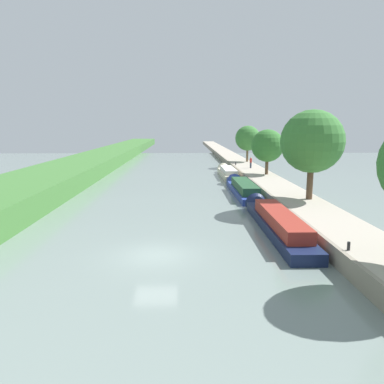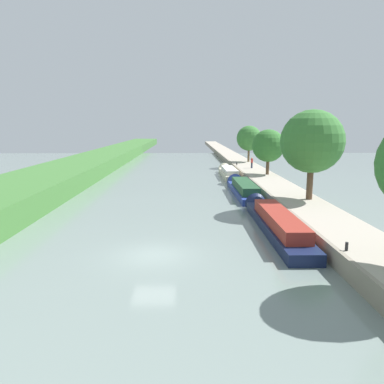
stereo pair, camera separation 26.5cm
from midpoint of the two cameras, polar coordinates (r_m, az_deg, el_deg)
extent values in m
plane|color=slate|center=(21.70, -6.05, -9.73)|extent=(160.00, 160.00, 0.00)
cube|color=#A89E8E|center=(23.72, 24.12, -7.53)|extent=(4.01, 260.00, 1.04)
cube|color=gray|center=(22.88, 19.26, -7.76)|extent=(0.25, 260.00, 1.09)
cube|color=#141E42|center=(26.74, 12.80, -5.26)|extent=(2.01, 13.47, 0.72)
cube|color=maroon|center=(25.92, 13.23, -4.02)|extent=(1.65, 9.43, 0.82)
cone|color=#141E42|center=(33.70, 9.79, -1.95)|extent=(1.91, 1.21, 1.91)
cube|color=#283D93|center=(40.37, 7.78, 0.05)|extent=(2.12, 12.02, 0.62)
cube|color=#234C2D|center=(39.66, 7.94, 0.94)|extent=(1.73, 8.42, 0.84)
cone|color=#283D93|center=(46.85, 6.50, 1.49)|extent=(2.01, 1.27, 2.01)
cube|color=beige|center=(54.21, 5.46, 2.75)|extent=(2.05, 10.93, 0.71)
cube|color=silver|center=(53.59, 5.54, 3.38)|extent=(1.68, 7.65, 0.62)
cone|color=beige|center=(60.20, 4.78, 3.51)|extent=(1.95, 1.23, 1.95)
cylinder|color=brown|center=(33.60, 17.57, 1.93)|extent=(0.54, 0.54, 3.53)
sphere|color=#387533|center=(33.31, 17.88, 7.46)|extent=(5.39, 5.39, 5.39)
cylinder|color=brown|center=(49.51, 11.34, 4.19)|extent=(0.42, 0.42, 2.60)
sphere|color=#33702D|center=(49.32, 11.44, 7.04)|extent=(4.23, 4.23, 4.23)
cylinder|color=brown|center=(66.43, 8.43, 5.93)|extent=(0.38, 0.38, 2.93)
sphere|color=#387533|center=(66.29, 8.49, 8.23)|extent=(4.39, 4.39, 4.39)
cylinder|color=#282D42|center=(56.59, 8.93, 4.10)|extent=(0.26, 0.26, 0.82)
cylinder|color=#B22D28|center=(56.52, 8.95, 4.83)|extent=(0.34, 0.34, 0.62)
sphere|color=tan|center=(56.48, 8.96, 5.25)|extent=(0.22, 0.22, 0.22)
cylinder|color=black|center=(20.79, 22.73, -7.72)|extent=(0.16, 0.16, 0.45)
cylinder|color=black|center=(60.43, 6.64, 4.37)|extent=(0.16, 0.16, 0.45)
camera|label=1|loc=(0.13, -90.21, -0.04)|focal=34.49mm
camera|label=2|loc=(0.13, 89.79, 0.04)|focal=34.49mm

